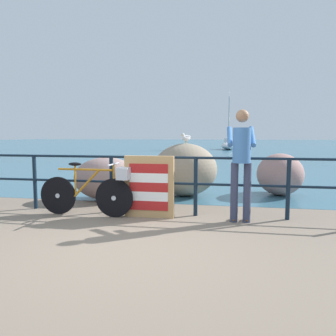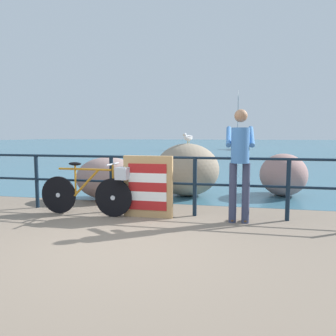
# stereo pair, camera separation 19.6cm
# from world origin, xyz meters

# --- Properties ---
(ground_plane) EXTENTS (120.00, 120.00, 0.10)m
(ground_plane) POSITION_xyz_m (0.00, 20.00, -0.05)
(ground_plane) COLOR #756656
(sea_surface) EXTENTS (120.00, 90.00, 0.01)m
(sea_surface) POSITION_xyz_m (0.00, 47.54, 0.00)
(sea_surface) COLOR #38667A
(sea_surface) RESTS_ON ground_plane
(promenade_railing) EXTENTS (7.64, 0.07, 1.02)m
(promenade_railing) POSITION_xyz_m (-0.00, 1.67, 0.64)
(promenade_railing) COLOR black
(promenade_railing) RESTS_ON ground_plane
(bicycle) EXTENTS (1.70, 0.48, 0.92)m
(bicycle) POSITION_xyz_m (-0.95, 1.32, 0.46)
(bicycle) COLOR black
(bicycle) RESTS_ON ground_plane
(person_at_railing) EXTENTS (0.46, 0.64, 1.78)m
(person_at_railing) POSITION_xyz_m (1.50, 1.39, 0.99)
(person_at_railing) COLOR #333851
(person_at_railing) RESTS_ON ground_plane
(folded_deckchair_stack) EXTENTS (0.84, 0.10, 1.04)m
(folded_deckchair_stack) POSITION_xyz_m (0.00, 1.42, 0.52)
(folded_deckchair_stack) COLOR tan
(folded_deckchair_stack) RESTS_ON ground_plane
(breakwater_boulder_main) EXTENTS (1.46, 1.40, 1.19)m
(breakwater_boulder_main) POSITION_xyz_m (0.33, 3.54, 0.60)
(breakwater_boulder_main) COLOR gray
(breakwater_boulder_main) RESTS_ON ground
(breakwater_boulder_left) EXTENTS (1.43, 1.05, 0.91)m
(breakwater_boulder_left) POSITION_xyz_m (-1.26, 2.73, 0.46)
(breakwater_boulder_left) COLOR gray
(breakwater_boulder_left) RESTS_ON ground
(breakwater_boulder_right) EXTENTS (1.05, 1.27, 0.96)m
(breakwater_boulder_right) POSITION_xyz_m (2.48, 4.02, 0.48)
(breakwater_boulder_right) COLOR gray
(breakwater_boulder_right) RESTS_ON ground
(seagull) EXTENTS (0.24, 0.32, 0.23)m
(seagull) POSITION_xyz_m (0.36, 3.49, 1.33)
(seagull) COLOR gold
(seagull) RESTS_ON breakwater_boulder_main
(sailboat) EXTENTS (1.41, 4.43, 6.16)m
(sailboat) POSITION_xyz_m (1.23, 27.97, 0.71)
(sailboat) COLOR white
(sailboat) RESTS_ON sea_surface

